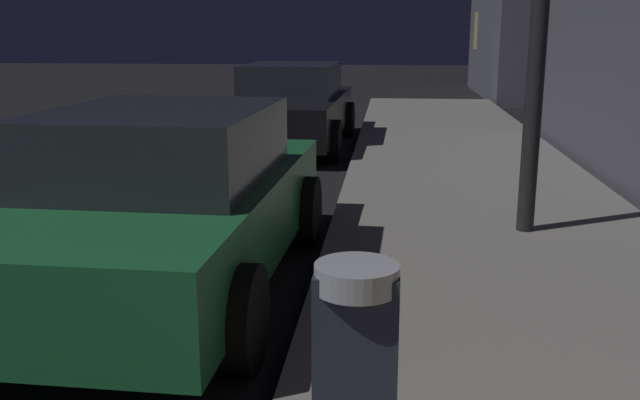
# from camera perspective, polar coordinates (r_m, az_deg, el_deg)

# --- Properties ---
(parking_meter) EXTENTS (0.19, 0.19, 1.35)m
(parking_meter) POSITION_cam_1_polar(r_m,az_deg,el_deg) (1.69, 2.86, -15.79)
(parking_meter) COLOR #59595B
(parking_meter) RESTS_ON sidewalk
(car_green) EXTENTS (2.12, 4.18, 1.43)m
(car_green) POSITION_cam_1_polar(r_m,az_deg,el_deg) (5.57, -12.39, -0.13)
(car_green) COLOR #19592D
(car_green) RESTS_ON ground
(car_black) EXTENTS (2.02, 4.44, 1.43)m
(car_black) POSITION_cam_1_polar(r_m,az_deg,el_deg) (12.29, -2.30, 7.58)
(car_black) COLOR black
(car_black) RESTS_ON ground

